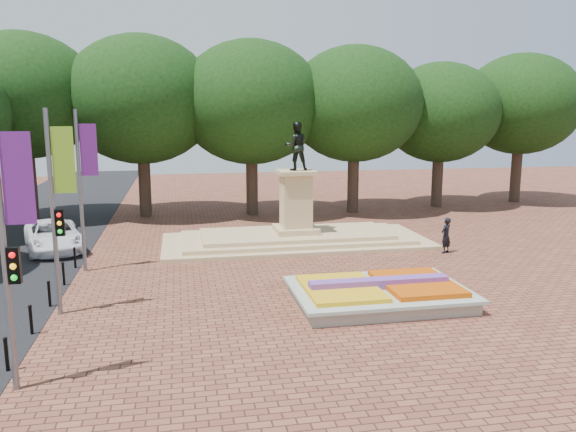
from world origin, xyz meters
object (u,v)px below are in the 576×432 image
Objects in this scene: pedestrian at (446,235)px; van at (53,236)px; monument at (296,227)px; flower_bed at (380,293)px.

van is at bearing -45.64° from pedestrian.
pedestrian is (19.20, -4.29, 0.13)m from van.
van is 3.07× the size of pedestrian.
pedestrian is at bearing -27.03° from monument.
van is (-13.37, 10.79, 0.38)m from flower_bed.
flower_bed is 1.16× the size of van.
van is at bearing 176.33° from monument.
flower_bed is 10.07m from monument.
pedestrian reaches higher than van.
van is 19.68m from pedestrian.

